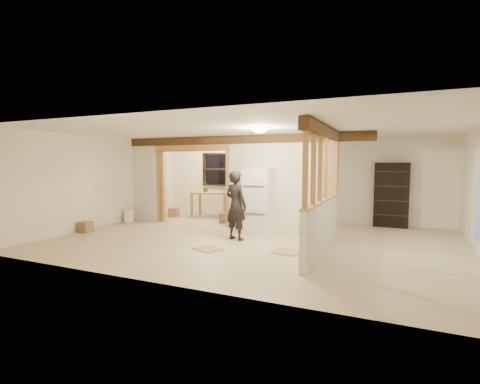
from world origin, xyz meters
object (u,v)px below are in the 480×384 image
at_px(shop_vac, 160,209).
at_px(woman, 236,205).
at_px(refrigerator, 259,201).
at_px(work_table, 212,205).
at_px(bookshelf, 391,195).

bearing_deg(shop_vac, woman, -28.40).
distance_m(refrigerator, work_table, 2.91).
height_order(refrigerator, shop_vac, refrigerator).
bearing_deg(refrigerator, bookshelf, 36.14).
xyz_separation_m(refrigerator, work_table, (-2.30, 1.74, -0.41)).
relative_size(woman, work_table, 1.22).
distance_m(refrigerator, bookshelf, 3.76).
relative_size(woman, shop_vac, 3.01).
distance_m(work_table, shop_vac, 1.68).
relative_size(woman, bookshelf, 0.90).
distance_m(woman, bookshelf, 4.54).
bearing_deg(bookshelf, refrigerator, -143.86).
xyz_separation_m(woman, bookshelf, (3.24, 3.17, 0.09)).
distance_m(shop_vac, bookshelf, 6.97).
height_order(refrigerator, work_table, refrigerator).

